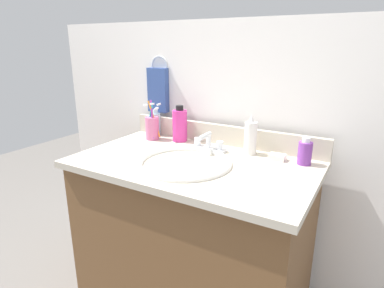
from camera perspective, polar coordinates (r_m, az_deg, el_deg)
name	(u,v)px	position (r m, az deg, el deg)	size (l,w,h in m)	color
vanity_cabinet	(193,246)	(1.46, 0.13, -17.43)	(0.91, 0.52, 0.72)	brown
countertop	(193,164)	(1.29, 0.14, -3.58)	(0.95, 0.56, 0.03)	beige
backsplash	(222,134)	(1.50, 5.33, 1.68)	(0.95, 0.02, 0.09)	beige
back_wall	(227,160)	(1.59, 6.15, -2.83)	(2.05, 0.04, 1.30)	white
towel_ring	(159,66)	(1.67, -5.75, 13.56)	(0.10, 0.10, 0.01)	silver
hand_towel	(158,90)	(1.67, -6.00, 9.40)	(0.11, 0.04, 0.22)	#334C8C
sink_basin	(184,171)	(1.26, -1.37, -4.79)	(0.37, 0.37, 0.11)	white
faucet	(208,144)	(1.40, 2.80, -0.04)	(0.16, 0.10, 0.08)	silver
bottle_cream_purple	(305,152)	(1.31, 19.26, -1.40)	(0.05, 0.05, 0.11)	#7A3899
bottle_gel_clear	(156,124)	(1.65, -6.39, 3.57)	(0.05, 0.05, 0.13)	silver
bottle_soap_pink	(180,125)	(1.53, -2.17, 3.36)	(0.07, 0.07, 0.17)	#D8338C
bottle_lotion_white	(250,137)	(1.37, 10.26, 1.20)	(0.05, 0.05, 0.17)	white
cup_pink	(152,127)	(1.57, -7.02, 2.96)	(0.08, 0.06, 0.19)	#D16693
soap_bar	(277,157)	(1.34, 14.78, -2.23)	(0.06, 0.04, 0.02)	white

